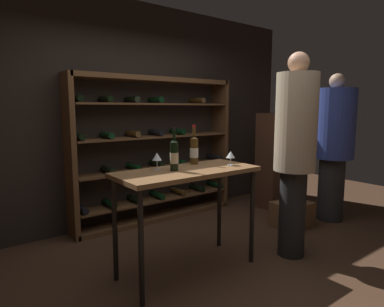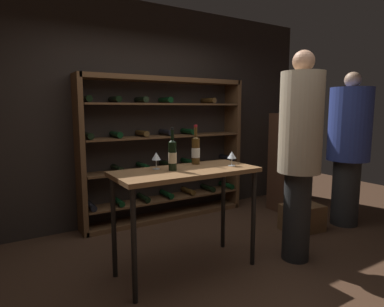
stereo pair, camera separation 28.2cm
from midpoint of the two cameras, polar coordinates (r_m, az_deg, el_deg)
ground_plane at (r=3.25m, az=1.83°, el=-19.80°), size 9.65×9.65×0.00m
back_wall at (r=4.45m, az=-13.10°, el=6.72°), size 5.63×0.10×2.87m
wine_rack at (r=4.43m, az=-8.21°, el=0.42°), size 2.33×0.32×1.91m
tasting_table at (r=2.98m, az=-3.54°, el=-4.93°), size 1.31×0.58×0.96m
person_guest_plum_blouse at (r=4.69m, az=21.85°, el=2.02°), size 0.52×0.52×1.96m
person_guest_khaki at (r=3.37m, az=15.22°, el=1.33°), size 0.41×0.41×2.05m
wine_crate at (r=4.41m, az=15.20°, el=-10.21°), size 0.52×0.41×0.32m
display_cabinet at (r=5.11m, az=12.46°, el=-1.24°), size 0.44×0.36×1.44m
wine_bottle_green_slim at (r=2.89m, az=-5.91°, el=-0.27°), size 0.08×0.08×0.38m
wine_bottle_black_capsule at (r=3.22m, az=-2.14°, el=0.62°), size 0.08×0.08×0.39m
wine_glass_stemmed_center at (r=2.96m, az=-8.83°, el=-0.67°), size 0.08×0.08×0.15m
wine_glass_stemmed_left at (r=3.16m, az=4.20°, el=-0.28°), size 0.09×0.09×0.14m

